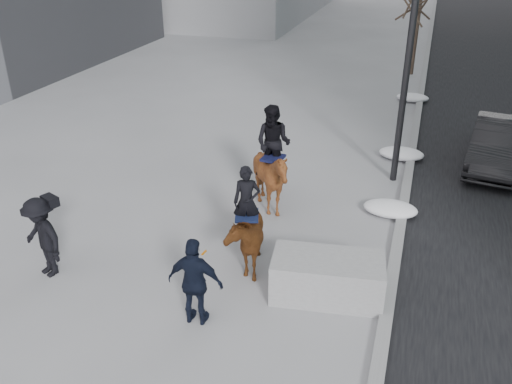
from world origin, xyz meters
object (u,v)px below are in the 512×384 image
(car_near, at_px, (498,144))
(mounted_right, at_px, (272,171))
(planter, at_px, (327,278))
(mounted_left, at_px, (245,232))

(car_near, distance_m, mounted_right, 7.37)
(planter, xyz_separation_m, mounted_left, (-1.86, 0.52, 0.41))
(planter, relative_size, mounted_right, 0.78)
(mounted_left, xyz_separation_m, mounted_right, (-0.16, 2.52, 0.26))
(planter, height_order, car_near, car_near)
(car_near, relative_size, mounted_right, 1.53)
(car_near, height_order, mounted_right, mounted_right)
(planter, distance_m, mounted_left, 1.98)
(planter, distance_m, car_near, 8.58)
(car_near, bearing_deg, mounted_right, -131.52)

